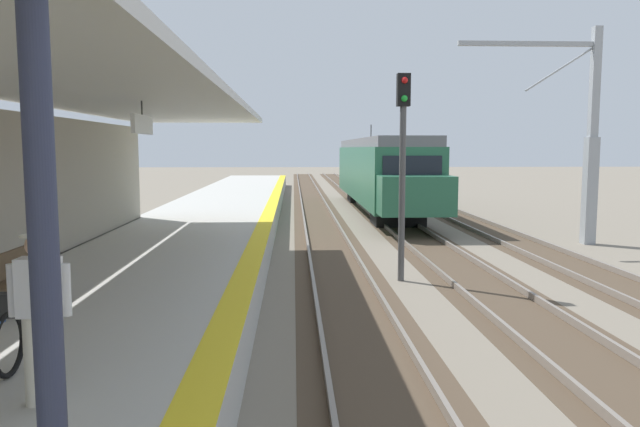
# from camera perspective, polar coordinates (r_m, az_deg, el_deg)

# --- Properties ---
(station_platform) EXTENTS (5.00, 80.00, 0.91)m
(station_platform) POSITION_cam_1_polar(r_m,az_deg,el_deg) (16.22, -13.90, -4.38)
(station_platform) COLOR #B7B5AD
(station_platform) RESTS_ON ground
(track_pair_nearest_platform) EXTENTS (2.34, 120.00, 0.16)m
(track_pair_nearest_platform) POSITION_cam_1_polar(r_m,az_deg,el_deg) (19.94, 0.97, -3.42)
(track_pair_nearest_platform) COLOR #4C3D2D
(track_pair_nearest_platform) RESTS_ON ground
(track_pair_middle) EXTENTS (2.34, 120.00, 0.16)m
(track_pair_middle) POSITION_cam_1_polar(r_m,az_deg,el_deg) (20.43, 10.54, -3.30)
(track_pair_middle) COLOR #4C3D2D
(track_pair_middle) RESTS_ON ground
(track_pair_far_side) EXTENTS (2.34, 120.00, 0.16)m
(track_pair_far_side) POSITION_cam_1_polar(r_m,az_deg,el_deg) (21.45, 19.44, -3.10)
(track_pair_far_side) COLOR #4C3D2D
(track_pair_far_side) RESTS_ON ground
(approaching_train) EXTENTS (2.93, 19.60, 4.76)m
(approaching_train) POSITION_cam_1_polar(r_m,az_deg,el_deg) (32.31, 5.69, 4.01)
(approaching_train) COLOR #286647
(approaching_train) RESTS_ON ground
(commuter_person) EXTENTS (0.59, 0.30, 1.67)m
(commuter_person) POSITION_cam_1_polar(r_m,az_deg,el_deg) (6.39, -24.81, -8.22)
(commuter_person) COLOR beige
(commuter_person) RESTS_ON station_platform
(rail_signal_post) EXTENTS (0.32, 0.34, 5.20)m
(rail_signal_post) POSITION_cam_1_polar(r_m,az_deg,el_deg) (15.33, 7.77, 5.45)
(rail_signal_post) COLOR #4C4C4C
(rail_signal_post) RESTS_ON ground
(catenary_pylon_far_side) EXTENTS (5.00, 0.40, 7.50)m
(catenary_pylon_far_side) POSITION_cam_1_polar(r_m,az_deg,el_deg) (23.06, 23.54, 6.23)
(catenary_pylon_far_side) COLOR #9EA3A8
(catenary_pylon_far_side) RESTS_ON ground
(platform_bench) EXTENTS (0.45, 1.60, 0.88)m
(platform_bench) POSITION_cam_1_polar(r_m,az_deg,el_deg) (10.53, -26.58, -5.40)
(platform_bench) COLOR brown
(platform_bench) RESTS_ON station_platform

